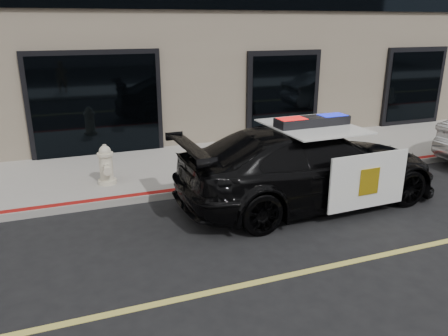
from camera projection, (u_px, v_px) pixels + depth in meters
name	position (u px, v px, depth m)	size (l,w,h in m)	color
ground	(225.00, 289.00, 6.07)	(120.00, 120.00, 0.00)	black
sidewalk_n	(150.00, 170.00, 10.71)	(60.00, 3.50, 0.15)	gray
police_car	(310.00, 165.00, 8.79)	(2.70, 5.61, 1.79)	black
fire_hydrant	(106.00, 166.00, 9.50)	(0.40, 0.56, 0.88)	beige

